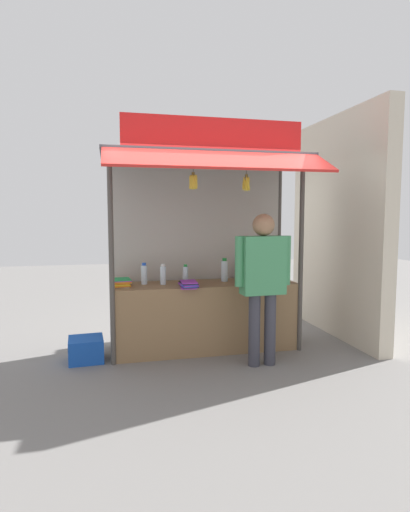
% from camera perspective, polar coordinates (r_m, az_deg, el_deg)
% --- Properties ---
extents(ground_plane, '(20.00, 20.00, 0.00)m').
position_cam_1_polar(ground_plane, '(5.54, 0.00, -12.58)').
color(ground_plane, slate).
extents(stall_counter, '(2.33, 0.66, 0.86)m').
position_cam_1_polar(stall_counter, '(5.42, 0.00, -8.25)').
color(stall_counter, olive).
rests_on(stall_counter, ground).
extents(stall_structure, '(2.53, 1.45, 2.82)m').
position_cam_1_polar(stall_structure, '(5.33, -0.18, 5.21)').
color(stall_structure, '#4C4742').
rests_on(stall_structure, ground).
extents(water_bottle_back_right, '(0.07, 0.07, 0.24)m').
position_cam_1_polar(water_bottle_back_right, '(5.31, -2.70, -2.55)').
color(water_bottle_back_right, silver).
rests_on(water_bottle_back_right, stall_counter).
extents(water_bottle_center, '(0.07, 0.07, 0.26)m').
position_cam_1_polar(water_bottle_center, '(5.24, -5.78, -2.59)').
color(water_bottle_center, silver).
rests_on(water_bottle_center, stall_counter).
extents(water_bottle_far_left, '(0.06, 0.06, 0.23)m').
position_cam_1_polar(water_bottle_far_left, '(5.68, 5.06, -2.10)').
color(water_bottle_far_left, silver).
rests_on(water_bottle_far_left, stall_counter).
extents(water_bottle_front_left, '(0.08, 0.08, 0.27)m').
position_cam_1_polar(water_bottle_front_left, '(5.28, -8.36, -2.50)').
color(water_bottle_front_left, silver).
rests_on(water_bottle_front_left, stall_counter).
extents(water_bottle_mid_right, '(0.08, 0.08, 0.30)m').
position_cam_1_polar(water_bottle_mid_right, '(5.75, 7.42, -1.68)').
color(water_bottle_mid_right, silver).
rests_on(water_bottle_mid_right, stall_counter).
extents(water_bottle_back_left, '(0.09, 0.09, 0.31)m').
position_cam_1_polar(water_bottle_back_left, '(5.46, 2.69, -2.00)').
color(water_bottle_back_left, silver).
rests_on(water_bottle_back_left, stall_counter).
extents(magazine_stack_rear_center, '(0.22, 0.31, 0.07)m').
position_cam_1_polar(magazine_stack_rear_center, '(5.02, -2.28, -3.91)').
color(magazine_stack_rear_center, purple).
rests_on(magazine_stack_rear_center, stall_counter).
extents(magazine_stack_left, '(0.25, 0.29, 0.10)m').
position_cam_1_polar(magazine_stack_left, '(5.17, -11.43, -3.62)').
color(magazine_stack_left, white).
rests_on(magazine_stack_left, stall_counter).
extents(magazine_stack_right, '(0.20, 0.28, 0.06)m').
position_cam_1_polar(magazine_stack_right, '(5.26, 5.83, -3.58)').
color(magazine_stack_right, black).
rests_on(magazine_stack_right, stall_counter).
extents(banana_bunch_rightmost, '(0.11, 0.11, 0.33)m').
position_cam_1_polar(banana_bunch_rightmost, '(4.97, 5.70, 9.90)').
color(banana_bunch_rightmost, '#332D23').
extents(banana_bunch_leftmost, '(0.12, 0.12, 0.32)m').
position_cam_1_polar(banana_bunch_leftmost, '(4.81, -1.62, 10.14)').
color(banana_bunch_leftmost, '#332D23').
extents(vendor_person, '(0.66, 0.25, 1.75)m').
position_cam_1_polar(vendor_person, '(4.76, 7.95, -2.62)').
color(vendor_person, '#383842').
rests_on(vendor_person, ground).
extents(plastic_crate, '(0.42, 0.42, 0.28)m').
position_cam_1_polar(plastic_crate, '(5.25, -16.02, -12.23)').
color(plastic_crate, '#194CB2').
rests_on(plastic_crate, ground).
extents(neighbour_wall, '(0.20, 2.40, 3.13)m').
position_cam_1_polar(neighbour_wall, '(6.31, 17.64, 3.86)').
color(neighbour_wall, beige).
rests_on(neighbour_wall, ground).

